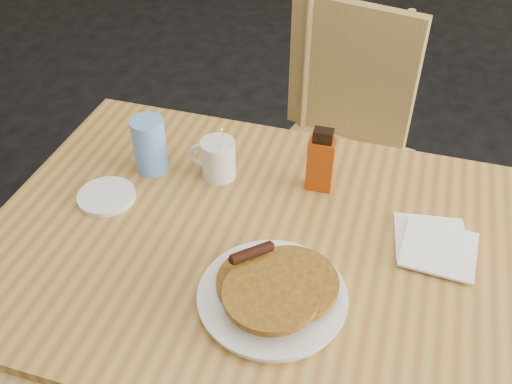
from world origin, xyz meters
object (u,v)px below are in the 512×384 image
chair_main_far (341,128)px  syrup_bottle (321,162)px  coffee_mug (217,158)px  main_table (277,257)px  blue_tumbler (150,145)px  pancake_plate (273,292)px

chair_main_far → syrup_bottle: (0.04, -0.54, 0.26)m
syrup_bottle → coffee_mug: bearing=-175.1°
main_table → blue_tumbler: 0.41m
coffee_mug → syrup_bottle: size_ratio=0.94×
main_table → chair_main_far: chair_main_far is taller
syrup_bottle → main_table: bearing=-103.0°
chair_main_far → blue_tumbler: (-0.36, -0.60, 0.25)m
main_table → coffee_mug: (-0.20, 0.18, 0.09)m
coffee_mug → syrup_bottle: syrup_bottle is taller
chair_main_far → coffee_mug: bearing=-98.8°
main_table → chair_main_far: bearing=90.3°
pancake_plate → coffee_mug: size_ratio=1.88×
main_table → syrup_bottle: size_ratio=8.20×
main_table → coffee_mug: size_ratio=8.69×
coffee_mug → chair_main_far: bearing=75.7°
blue_tumbler → pancake_plate: bearing=-36.6°
pancake_plate → syrup_bottle: size_ratio=1.78×
syrup_bottle → chair_main_far: bearing=91.7°
pancake_plate → syrup_bottle: (0.00, 0.36, 0.05)m
chair_main_far → blue_tumbler: 0.74m
chair_main_far → pancake_plate: (0.04, -0.89, 0.21)m
pancake_plate → blue_tumbler: blue_tumbler is taller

